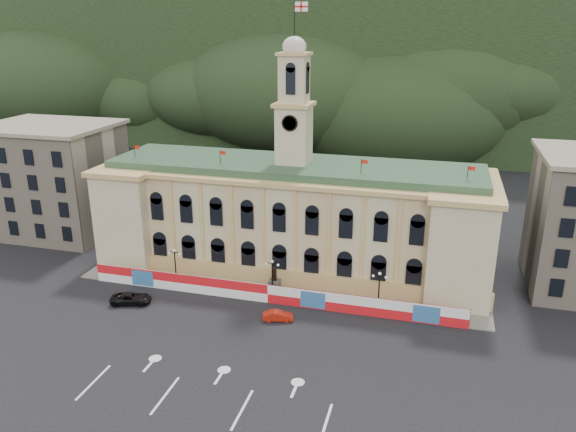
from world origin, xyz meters
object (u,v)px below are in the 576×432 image
(lamp_center, at_px, (272,275))
(black_suv, at_px, (131,298))
(statue, at_px, (275,284))
(red_sedan, at_px, (278,316))

(lamp_center, xyz_separation_m, black_suv, (-17.02, -6.96, -2.35))
(statue, relative_size, lamp_center, 0.72)
(statue, height_order, red_sedan, statue)
(lamp_center, distance_m, red_sedan, 7.03)
(red_sedan, xyz_separation_m, black_suv, (-19.56, -0.88, 0.10))
(red_sedan, bearing_deg, statue, 4.28)
(statue, xyz_separation_m, red_sedan, (2.54, -7.08, -0.57))
(red_sedan, bearing_deg, lamp_center, 7.22)
(red_sedan, distance_m, black_suv, 19.58)
(lamp_center, bearing_deg, black_suv, -157.77)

